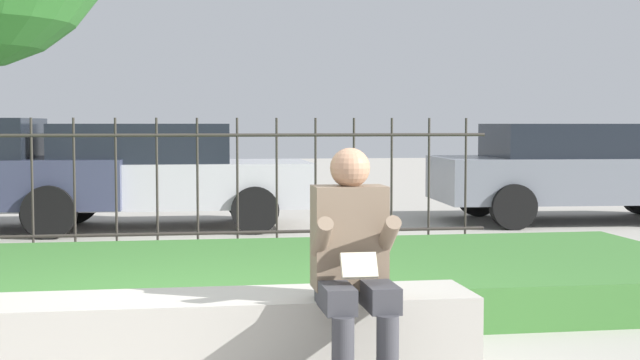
# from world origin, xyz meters

# --- Properties ---
(stone_bench) EXTENTS (3.01, 0.57, 0.45)m
(stone_bench) POSITION_xyz_m (0.11, 0.00, 0.20)
(stone_bench) COLOR #ADA89E
(stone_bench) RESTS_ON ground_plane
(person_seated_reader) EXTENTS (0.42, 0.73, 1.25)m
(person_seated_reader) POSITION_xyz_m (0.90, -0.32, 0.68)
(person_seated_reader) COLOR black
(person_seated_reader) RESTS_ON ground_plane
(grass_berm) EXTENTS (8.29, 2.77, 0.31)m
(grass_berm) POSITION_xyz_m (0.00, 2.08, 0.15)
(grass_berm) COLOR #3D7533
(grass_berm) RESTS_ON ground_plane
(iron_fence) EXTENTS (6.29, 0.03, 1.43)m
(iron_fence) POSITION_xyz_m (-0.00, 4.08, 0.74)
(iron_fence) COLOR #332D28
(iron_fence) RESTS_ON ground_plane
(car_parked_center) EXTENTS (4.07, 1.90, 1.37)m
(car_parked_center) POSITION_xyz_m (-0.35, 7.10, 0.72)
(car_parked_center) COLOR #B7B7BC
(car_parked_center) RESTS_ON ground_plane
(car_parked_right) EXTENTS (4.21, 2.10, 1.37)m
(car_parked_right) POSITION_xyz_m (5.57, 6.96, 0.73)
(car_parked_right) COLOR slate
(car_parked_right) RESTS_ON ground_plane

